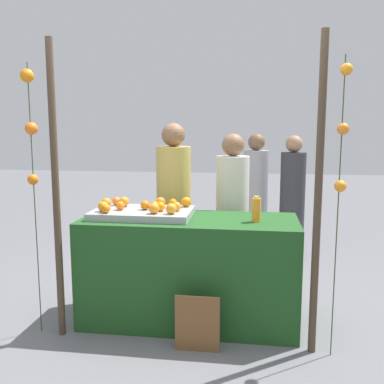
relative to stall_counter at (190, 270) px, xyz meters
name	(u,v)px	position (x,y,z in m)	size (l,w,h in m)	color
ground_plane	(190,319)	(0.00, 0.00, -0.45)	(24.00, 24.00, 0.00)	slate
stall_counter	(190,270)	(0.00, 0.00, 0.00)	(1.80, 0.73, 0.90)	#1E4C1E
orange_tray	(143,213)	(-0.41, 0.01, 0.48)	(0.83, 0.53, 0.06)	#9EA0A5
orange_0	(120,206)	(-0.59, -0.03, 0.55)	(0.08, 0.08, 0.08)	orange
orange_1	(106,203)	(-0.74, 0.05, 0.55)	(0.09, 0.09, 0.09)	orange
orange_2	(124,202)	(-0.60, 0.12, 0.55)	(0.09, 0.09, 0.09)	orange
orange_3	(106,209)	(-0.66, -0.18, 0.55)	(0.07, 0.07, 0.07)	orange
orange_4	(160,207)	(-0.24, -0.03, 0.55)	(0.08, 0.08, 0.08)	orange
orange_5	(155,206)	(-0.30, 0.02, 0.55)	(0.07, 0.07, 0.07)	orange
orange_6	(145,205)	(-0.38, 0.01, 0.55)	(0.08, 0.08, 0.08)	orange
orange_7	(154,208)	(-0.27, -0.15, 0.55)	(0.09, 0.09, 0.09)	orange
orange_8	(171,209)	(-0.13, -0.14, 0.55)	(0.09, 0.09, 0.09)	orange
orange_9	(173,203)	(-0.17, 0.13, 0.55)	(0.08, 0.08, 0.08)	orange
orange_10	(103,206)	(-0.71, -0.12, 0.55)	(0.09, 0.09, 0.09)	orange
orange_11	(117,201)	(-0.69, 0.18, 0.55)	(0.08, 0.08, 0.08)	orange
orange_12	(176,207)	(-0.11, -0.01, 0.55)	(0.08, 0.08, 0.08)	orange
orange_13	(160,202)	(-0.28, 0.13, 0.56)	(0.09, 0.09, 0.09)	orange
orange_14	(186,202)	(-0.06, 0.20, 0.55)	(0.09, 0.09, 0.09)	orange
juice_bottle	(256,210)	(0.55, -0.06, 0.55)	(0.07, 0.07, 0.21)	orange
chalkboard_sign	(197,324)	(0.14, -0.52, -0.24)	(0.33, 0.03, 0.44)	brown
vendor_left	(174,214)	(-0.26, 0.67, 0.34)	(0.34, 0.34, 1.70)	tan
vendor_right	(232,221)	(0.32, 0.66, 0.29)	(0.32, 0.32, 1.60)	beige
crowd_person_0	(255,199)	(0.55, 2.09, 0.28)	(0.31, 0.31, 1.57)	#99999E
crowd_person_1	(292,202)	(1.01, 1.99, 0.27)	(0.31, 0.31, 1.55)	#333338
canopy_post_left	(56,193)	(-0.98, -0.41, 0.71)	(0.06, 0.06, 2.31)	#473828
canopy_post_right	(318,199)	(0.98, -0.41, 0.71)	(0.06, 0.06, 2.31)	#473828
garland_strand_left	(30,123)	(-1.17, -0.39, 1.24)	(0.11, 0.10, 2.14)	#2D4C23
garland_strand_right	(343,136)	(1.12, -0.44, 1.15)	(0.08, 0.09, 2.14)	#2D4C23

